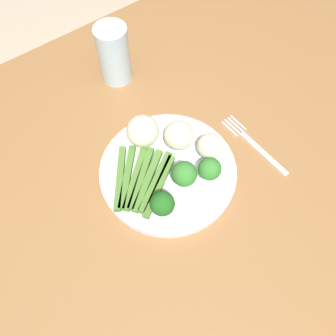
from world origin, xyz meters
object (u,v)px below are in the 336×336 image
Objects in this scene: plate at (168,171)px; dining_table at (150,200)px; cauliflower_back_right at (210,146)px; broccoli_front_left at (184,174)px; broccoli_near_center at (162,204)px; asparagus_bundle at (141,180)px; cauliflower_mid at (179,135)px; fork at (254,145)px; cauliflower_back at (143,131)px; water_glass at (114,54)px; broccoli_front at (210,169)px.

dining_table is at bearing 152.80° from plate.
broccoli_front_left is at bearing -164.21° from cauliflower_back_right.
asparagus_bundle is at bearing 87.97° from broccoli_near_center.
fork is (0.12, -0.08, -0.04)m from cauliflower_mid.
broccoli_near_center is at bearing -132.97° from plate.
broccoli_near_center is at bearing -111.98° from cauliflower_back.
cauliflower_mid is at bearing -91.40° from water_glass.
cauliflower_back reaches higher than broccoli_front.
cauliflower_mid reaches higher than plate.
dining_table is 0.17m from broccoli_front_left.
broccoli_front is at bearing -91.02° from water_glass.
cauliflower_mid is (-0.03, 0.05, 0.00)m from cauliflower_back_right.
water_glass reaches higher than cauliflower_back_right.
dining_table is 5.78× the size of plate.
asparagus_bundle is 0.08m from broccoli_front_left.
asparagus_bundle is 0.91× the size of fork.
broccoli_front_left is 0.08m from cauliflower_mid.
water_glass reaches higher than broccoli_front_left.
cauliflower_mid is (0.08, 0.02, 0.15)m from dining_table.
broccoli_near_center is 0.15m from cauliflower_back.
broccoli_front is 0.05m from broccoli_front_left.
plate is 0.09m from broccoli_near_center.
cauliflower_mid is at bearing 53.87° from fork.
dining_table is 25.96× the size of cauliflower_mid.
broccoli_front_left reaches higher than plate.
plate reaches higher than dining_table.
broccoli_front_left is 0.08m from cauliflower_back_right.
asparagus_bundle is 0.09m from cauliflower_back.
broccoli_front_left is 1.07× the size of broccoli_near_center.
water_glass is at bearing 80.80° from broccoli_front_left.
cauliflower_back_right reaches higher than dining_table.
broccoli_near_center is at bearing -109.06° from water_glass.
cauliflower_back is (0.06, 0.14, 0.00)m from broccoli_near_center.
dining_table is 26.25× the size of broccoli_front_left.
water_glass is at bearing 88.98° from broccoli_front.
dining_table is 0.13m from asparagus_bundle.
cauliflower_back reaches higher than broccoli_near_center.
fork is (0.09, -0.03, -0.04)m from cauliflower_back_right.
plate is at bearing 47.03° from broccoli_near_center.
cauliflower_mid is (0.05, 0.03, 0.04)m from plate.
plate is 4.85× the size of broccoli_near_center.
broccoli_front_left is 0.12m from cauliflower_back.
dining_table is 8.78× the size of fork.
asparagus_bundle is 2.45× the size of cauliflower_back.
cauliflower_mid is 0.44× the size of water_glass.
asparagus_bundle is 2.90× the size of broccoli_near_center.
broccoli_front_left is at bearing -80.69° from plate.
cauliflower_mid is (0.04, 0.07, -0.00)m from broccoli_front_left.
dining_table is at bearing -14.75° from asparagus_bundle.
broccoli_front_left is 1.17× the size of cauliflower_back_right.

